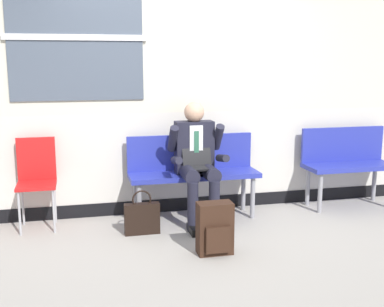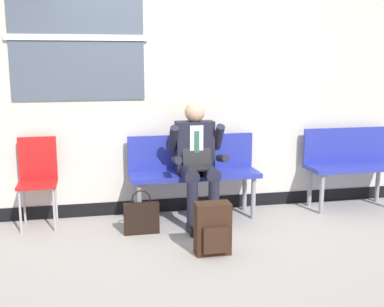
% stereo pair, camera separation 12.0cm
% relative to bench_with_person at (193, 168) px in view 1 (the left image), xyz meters
% --- Properties ---
extents(ground_plane, '(18.00, 18.00, 0.00)m').
position_rel_bench_with_person_xyz_m(ground_plane, '(-0.14, -0.36, -0.54)').
color(ground_plane, '#9E9991').
extents(station_wall, '(6.00, 0.16, 2.75)m').
position_rel_bench_with_person_xyz_m(station_wall, '(-0.16, 0.28, 0.83)').
color(station_wall, beige).
rests_on(station_wall, ground).
extents(bench_with_person, '(1.38, 0.42, 0.88)m').
position_rel_bench_with_person_xyz_m(bench_with_person, '(0.00, 0.00, 0.00)').
color(bench_with_person, '#28339E').
rests_on(bench_with_person, ground).
extents(bench_empty, '(1.04, 0.42, 0.91)m').
position_rel_bench_with_person_xyz_m(bench_empty, '(1.84, 0.00, -0.00)').
color(bench_empty, '#28339E').
rests_on(bench_empty, ground).
extents(person_seated, '(0.57, 0.70, 1.25)m').
position_rel_bench_with_person_xyz_m(person_seated, '(-0.00, -0.20, 0.13)').
color(person_seated, '#1E1E2D').
rests_on(person_seated, ground).
extents(backpack, '(0.31, 0.21, 0.46)m').
position_rel_bench_with_person_xyz_m(backpack, '(-0.06, -1.07, -0.31)').
color(backpack, '#331E14').
rests_on(backpack, ground).
extents(handbag, '(0.34, 0.09, 0.44)m').
position_rel_bench_with_person_xyz_m(handbag, '(-0.61, -0.43, -0.38)').
color(handbag, black).
rests_on(handbag, ground).
extents(folding_chair, '(0.38, 0.38, 0.91)m').
position_rel_bench_with_person_xyz_m(folding_chair, '(-1.61, 0.04, 0.01)').
color(folding_chair, red).
rests_on(folding_chair, ground).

